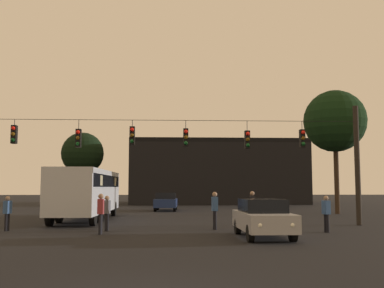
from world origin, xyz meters
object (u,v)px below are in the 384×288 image
at_px(pedestrian_crossing_right, 7,211).
at_px(pedestrian_near_bus, 326,212).
at_px(city_bus, 87,189).
at_px(pedestrian_crossing_center, 101,211).
at_px(car_far_left, 166,201).
at_px(car_near_right, 263,217).
at_px(pedestrian_crossing_left, 215,208).
at_px(tree_behind_building, 335,121).
at_px(tree_left_silhouette, 83,154).
at_px(pedestrian_far_side, 252,206).
at_px(pedestrian_trailing, 107,211).

xyz_separation_m(pedestrian_crossing_right, pedestrian_near_bus, (14.38, -1.38, 0.02)).
bearing_deg(city_bus, pedestrian_crossing_right, -109.73).
bearing_deg(pedestrian_crossing_center, car_far_left, 82.29).
bearing_deg(pedestrian_crossing_center, pedestrian_crossing_right, 159.35).
height_order(city_bus, car_near_right, city_bus).
xyz_separation_m(pedestrian_crossing_left, tree_behind_building, (10.37, 12.09, 5.95)).
xyz_separation_m(car_near_right, tree_left_silhouette, (-13.98, 35.20, 5.08)).
bearing_deg(pedestrian_far_side, car_near_right, -96.33).
xyz_separation_m(pedestrian_crossing_right, pedestrian_trailing, (4.57, -0.29, 0.01)).
relative_size(car_far_left, tree_left_silhouette, 0.53).
xyz_separation_m(car_far_left, pedestrian_crossing_left, (2.48, -17.20, 0.21)).
bearing_deg(pedestrian_crossing_center, car_near_right, -13.23).
xyz_separation_m(pedestrian_near_bus, pedestrian_trailing, (-9.81, 1.09, -0.01)).
relative_size(city_bus, car_near_right, 2.52).
height_order(pedestrian_crossing_left, pedestrian_trailing, pedestrian_crossing_left).
bearing_deg(tree_behind_building, pedestrian_trailing, -140.83).
distance_m(tree_left_silhouette, tree_behind_building, 30.13).
distance_m(pedestrian_near_bus, tree_left_silhouette, 37.83).
relative_size(city_bus, car_far_left, 2.50).
relative_size(pedestrian_crossing_center, pedestrian_far_side, 0.96).
distance_m(pedestrian_crossing_center, tree_behind_building, 21.62).
bearing_deg(tree_left_silhouette, pedestrian_near_bus, -62.69).
height_order(pedestrian_crossing_right, pedestrian_far_side, pedestrian_far_side).
relative_size(pedestrian_crossing_right, pedestrian_near_bus, 0.98).
bearing_deg(pedestrian_trailing, tree_behind_building, 39.17).
distance_m(pedestrian_crossing_left, pedestrian_near_bus, 5.05).
bearing_deg(pedestrian_crossing_right, pedestrian_crossing_center, -20.65).
bearing_deg(pedestrian_crossing_right, tree_left_silhouette, 95.05).
bearing_deg(car_near_right, pedestrian_crossing_left, 115.13).
bearing_deg(pedestrian_crossing_left, tree_left_silhouette, 111.28).
xyz_separation_m(car_far_left, pedestrian_crossing_center, (-2.58, -19.03, 0.18)).
xyz_separation_m(car_far_left, pedestrian_near_bus, (7.30, -18.71, 0.11)).
xyz_separation_m(car_near_right, pedestrian_near_bus, (3.22, 1.88, 0.11)).
height_order(pedestrian_crossing_right, tree_left_silhouette, tree_left_silhouette).
bearing_deg(pedestrian_crossing_right, pedestrian_far_side, 13.00).
relative_size(car_near_right, pedestrian_far_side, 2.45).
bearing_deg(car_far_left, tree_left_silhouette, 124.14).
bearing_deg(pedestrian_near_bus, pedestrian_far_side, 121.91).
distance_m(car_far_left, pedestrian_crossing_left, 17.38).
bearing_deg(pedestrian_far_side, tree_behind_building, 49.48).
height_order(pedestrian_crossing_center, tree_left_silhouette, tree_left_silhouette).
distance_m(car_near_right, tree_behind_building, 18.83).
bearing_deg(tree_behind_building, car_near_right, -119.55).
relative_size(pedestrian_crossing_center, tree_left_silhouette, 0.21).
bearing_deg(pedestrian_crossing_center, pedestrian_near_bus, 1.85).
bearing_deg(car_far_left, pedestrian_crossing_right, -112.22).
distance_m(city_bus, pedestrian_far_side, 10.26).
bearing_deg(tree_left_silhouette, tree_behind_building, -40.91).
bearing_deg(pedestrian_crossing_left, car_near_right, -64.87).
xyz_separation_m(pedestrian_crossing_left, pedestrian_trailing, (-4.99, -0.42, -0.11)).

